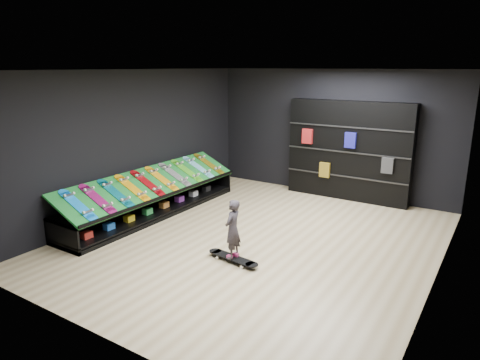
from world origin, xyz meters
The scene contains 21 objects.
floor centered at (0.00, 0.00, 0.00)m, with size 6.00×7.00×0.01m, color #C8B587.
ceiling centered at (0.00, 0.00, 3.00)m, with size 6.00×7.00×0.01m, color white.
wall_back centered at (0.00, 3.50, 1.50)m, with size 6.00×0.02×3.00m, color black.
wall_front centered at (0.00, -3.50, 1.50)m, with size 6.00×0.02×3.00m, color black.
wall_left centered at (-3.00, 0.00, 1.50)m, with size 0.02×7.00×3.00m, color black.
wall_right centered at (3.00, 0.00, 1.50)m, with size 0.02×7.00×3.00m, color black.
display_rack centered at (-2.55, 0.00, 0.25)m, with size 0.90×4.50×0.50m, color black, non-canonical shape.
turf_ramp centered at (-2.50, 0.00, 0.71)m, with size 1.00×4.50×0.04m, color #0F631F.
back_shelving centered at (0.52, 3.32, 1.15)m, with size 2.87×0.34×2.30m, color black.
floor_skateboard centered at (0.15, -1.04, 0.04)m, with size 0.98×0.22×0.09m, color black, non-canonical shape.
child centered at (0.15, -1.04, 0.38)m, with size 0.22×0.15×0.58m, color black.
display_board_0 centered at (-2.49, -1.90, 0.74)m, with size 0.98×0.22×0.09m, color blue, non-canonical shape.
display_board_1 centered at (-2.49, -1.48, 0.74)m, with size 0.98×0.22×0.09m, color #E5198C, non-canonical shape.
display_board_2 centered at (-2.49, -1.06, 0.74)m, with size 0.98×0.22×0.09m, color #0C8C99, non-canonical shape.
display_board_3 centered at (-2.49, -0.63, 0.74)m, with size 0.98×0.22×0.09m, color yellow, non-canonical shape.
display_board_4 centered at (-2.49, -0.21, 0.74)m, with size 0.98×0.22×0.09m, color red, non-canonical shape.
display_board_5 centered at (-2.49, 0.21, 0.74)m, with size 0.98×0.22×0.09m, color orange, non-canonical shape.
display_board_6 centered at (-2.49, 0.63, 0.74)m, with size 0.98×0.22×0.09m, color black, non-canonical shape.
display_board_7 centered at (-2.49, 1.06, 0.74)m, with size 0.98×0.22×0.09m, color green, non-canonical shape.
display_board_8 centered at (-2.49, 1.48, 0.74)m, with size 0.98×0.22×0.09m, color #0CB2E5, non-canonical shape.
display_board_9 centered at (-2.49, 1.90, 0.74)m, with size 0.98×0.22×0.09m, color yellow, non-canonical shape.
Camera 1 is at (3.65, -6.30, 3.07)m, focal length 32.00 mm.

